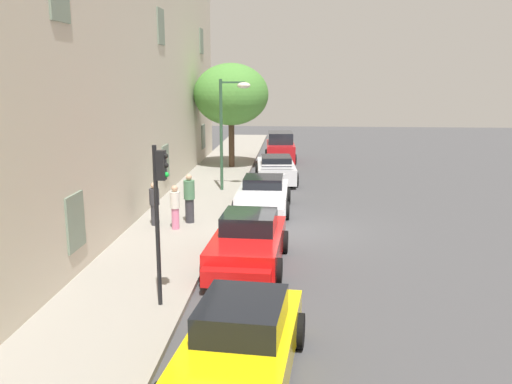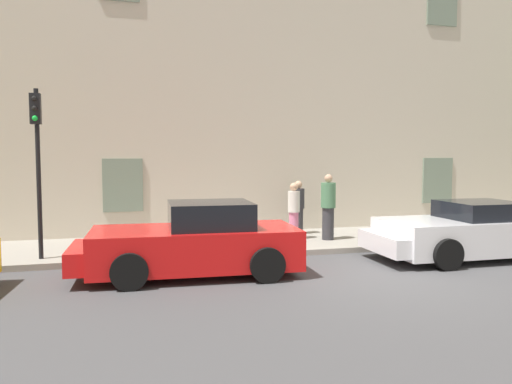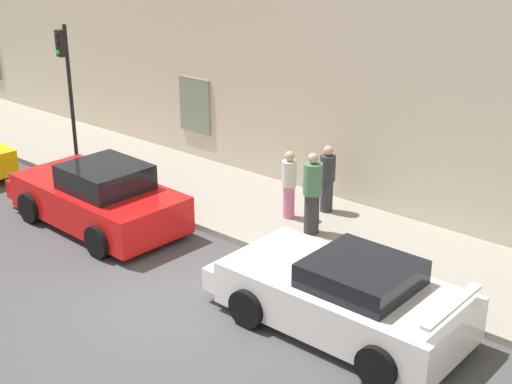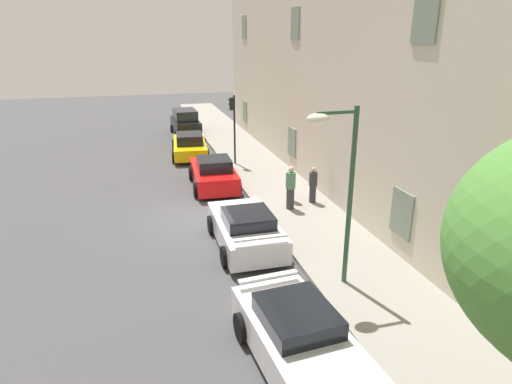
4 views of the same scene
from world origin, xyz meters
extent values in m
plane|color=#444447|center=(0.00, 0.00, 0.00)|extent=(80.00, 80.00, 0.00)
cube|color=gray|center=(0.00, 4.18, 0.07)|extent=(60.00, 3.29, 0.14)
cube|color=beige|center=(0.00, 8.10, 6.23)|extent=(38.19, 4.53, 12.45)
cube|color=gray|center=(-5.09, 5.80, 1.60)|extent=(1.10, 0.06, 1.50)
cube|color=gray|center=(5.09, 5.80, 1.60)|extent=(1.10, 0.06, 1.50)
cube|color=gray|center=(15.28, 5.80, 1.60)|extent=(1.10, 0.06, 1.50)
cube|color=gray|center=(5.09, 5.80, 7.43)|extent=(1.10, 0.06, 1.50)
cube|color=gray|center=(15.28, 5.80, 7.43)|extent=(1.10, 0.06, 1.50)
cube|color=yellow|center=(-9.78, 0.98, 0.54)|extent=(4.78, 2.30, 0.66)
cube|color=black|center=(-9.44, 0.95, 1.14)|extent=(1.98, 1.66, 0.55)
cylinder|color=black|center=(-8.44, -0.09, 0.36)|extent=(0.73, 0.31, 0.71)
cylinder|color=black|center=(-8.26, 1.78, 0.36)|extent=(0.73, 0.31, 0.71)
cube|color=red|center=(-3.69, 1.34, 0.56)|extent=(4.23, 2.09, 0.79)
cube|color=black|center=(-3.38, 1.32, 1.23)|extent=(1.73, 1.60, 0.53)
cube|color=red|center=(-5.51, 1.42, 0.46)|extent=(1.32, 1.81, 0.44)
cylinder|color=black|center=(-5.02, 0.44, 0.34)|extent=(0.70, 0.27, 0.69)
cylinder|color=black|center=(-4.93, 2.35, 0.34)|extent=(0.70, 0.27, 0.69)
cylinder|color=black|center=(-2.45, 0.33, 0.34)|extent=(0.70, 0.27, 0.69)
cylinder|color=black|center=(-2.36, 2.23, 0.34)|extent=(0.70, 0.27, 0.69)
cube|color=white|center=(2.82, 1.29, 0.55)|extent=(4.13, 1.98, 0.77)
cube|color=black|center=(3.13, 1.28, 1.14)|extent=(1.66, 1.57, 0.41)
cube|color=white|center=(1.01, 1.30, 0.46)|extent=(1.25, 1.81, 0.42)
cube|color=white|center=(4.72, 1.27, 1.16)|extent=(0.17, 1.66, 0.06)
cylinder|color=black|center=(1.54, 0.32, 0.34)|extent=(0.69, 0.24, 0.68)
cylinder|color=black|center=(1.55, 2.27, 0.34)|extent=(0.69, 0.24, 0.68)
cylinder|color=black|center=(4.09, 0.30, 0.34)|extent=(0.69, 0.24, 0.68)
cylinder|color=black|center=(4.10, 2.25, 0.34)|extent=(0.69, 0.24, 0.68)
cube|color=white|center=(9.01, 0.99, 0.57)|extent=(4.59, 2.20, 0.78)
cube|color=black|center=(8.67, 0.96, 1.17)|extent=(1.89, 1.62, 0.42)
cube|color=white|center=(10.96, 1.15, 0.48)|extent=(1.47, 1.81, 0.43)
cube|color=white|center=(6.96, 0.83, 1.18)|extent=(0.28, 1.58, 0.06)
cylinder|color=black|center=(10.31, 2.02, 0.36)|extent=(0.73, 0.30, 0.72)
cylinder|color=black|center=(10.46, 0.18, 0.36)|extent=(0.73, 0.30, 0.72)
cylinder|color=black|center=(7.56, 1.80, 0.36)|extent=(0.73, 0.30, 0.72)
cylinder|color=black|center=(7.70, -0.04, 0.36)|extent=(0.73, 0.30, 0.72)
cube|color=red|center=(15.75, 0.94, 0.64)|extent=(3.95, 1.94, 1.08)
cube|color=#1E232B|center=(15.75, 0.94, 1.53)|extent=(2.40, 1.65, 0.69)
cylinder|color=black|center=(14.64, 0.02, 0.31)|extent=(0.63, 0.24, 0.62)
cylinder|color=black|center=(14.54, 1.73, 0.31)|extent=(0.63, 0.24, 0.62)
cylinder|color=black|center=(16.95, 0.15, 0.31)|extent=(0.63, 0.24, 0.62)
cylinder|color=black|center=(16.85, 1.87, 0.31)|extent=(0.63, 0.24, 0.62)
cylinder|color=#473323|center=(12.72, 3.71, 1.62)|extent=(0.34, 0.34, 2.95)
ellipsoid|color=#4C8C38|center=(12.72, 3.71, 4.32)|extent=(4.29, 4.29, 3.52)
cylinder|color=black|center=(-6.89, 3.12, 2.02)|extent=(0.10, 0.10, 3.76)
cube|color=black|center=(-6.89, 2.98, 3.45)|extent=(0.22, 0.20, 0.66)
sphere|color=black|center=(-6.89, 2.87, 3.66)|extent=(0.12, 0.12, 0.12)
sphere|color=black|center=(-6.89, 2.87, 3.45)|extent=(0.12, 0.12, 0.12)
sphere|color=green|center=(-6.89, 2.87, 3.24)|extent=(0.12, 0.12, 0.12)
cylinder|color=#2D5138|center=(6.11, 3.41, 2.69)|extent=(0.14, 0.14, 5.09)
cube|color=#2D5138|center=(6.11, 2.86, 5.08)|extent=(0.08, 1.10, 0.08)
ellipsoid|color=#EAE5C6|center=(6.11, 2.36, 4.95)|extent=(0.44, 0.60, 0.28)
cylinder|color=pink|center=(-0.57, 4.14, 0.51)|extent=(0.33, 0.33, 0.75)
cylinder|color=silver|center=(-0.57, 4.14, 1.17)|extent=(0.41, 0.41, 0.58)
sphere|color=tan|center=(-0.57, 4.14, 1.58)|extent=(0.22, 0.22, 0.22)
cylinder|color=#333338|center=(-0.13, 4.98, 0.52)|extent=(0.39, 0.39, 0.75)
cylinder|color=#333338|center=(-0.13, 4.98, 1.18)|extent=(0.49, 0.49, 0.58)
sphere|color=tan|center=(-0.13, 4.98, 1.59)|extent=(0.22, 0.22, 0.22)
cylinder|color=#333338|center=(0.30, 3.81, 0.58)|extent=(0.42, 0.42, 0.88)
cylinder|color=#4C7F59|center=(0.30, 3.81, 1.36)|extent=(0.52, 0.52, 0.68)
sphere|color=tan|center=(0.30, 3.81, 1.82)|extent=(0.22, 0.22, 0.22)
camera|label=1|loc=(-18.54, 0.04, 5.40)|focal=37.98mm
camera|label=2|loc=(-5.12, -8.78, 2.46)|focal=35.14mm
camera|label=3|loc=(8.57, -7.77, 6.71)|focal=51.26mm
camera|label=4|loc=(16.22, -2.06, 6.92)|focal=30.82mm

